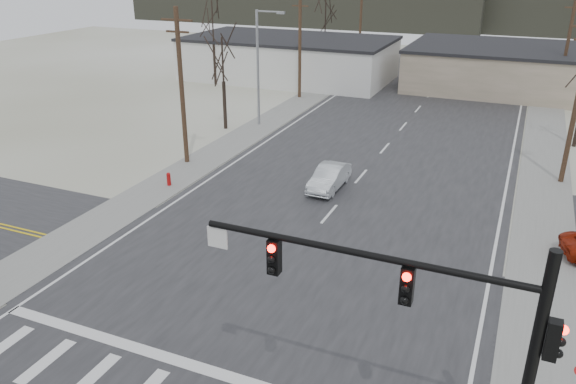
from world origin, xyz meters
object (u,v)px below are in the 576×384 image
fire_hydrant (169,179)px  car_far_a (458,85)px  sedan_crossing (329,177)px  car_far_b (413,50)px  traffic_signal_mast (449,328)px

fire_hydrant → car_far_a: bearing=68.8°
sedan_crossing → car_far_b: size_ratio=1.04×
sedan_crossing → car_far_a: 28.97m
fire_hydrant → sedan_crossing: size_ratio=0.21×
fire_hydrant → car_far_a: (12.48, 32.16, 0.37)m
traffic_signal_mast → fire_hydrant: bearing=141.9°
traffic_signal_mast → fire_hydrant: (-18.09, 14.20, -4.22)m
car_far_a → car_far_b: car_far_a is taller
traffic_signal_mast → fire_hydrant: 23.39m
traffic_signal_mast → car_far_b: 68.34m
traffic_signal_mast → car_far_b: (-14.29, 66.71, -3.95)m
sedan_crossing → car_far_b: bearing=96.8°
traffic_signal_mast → car_far_b: traffic_signal_mast is taller
fire_hydrant → car_far_a: 34.50m
fire_hydrant → sedan_crossing: 9.62m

